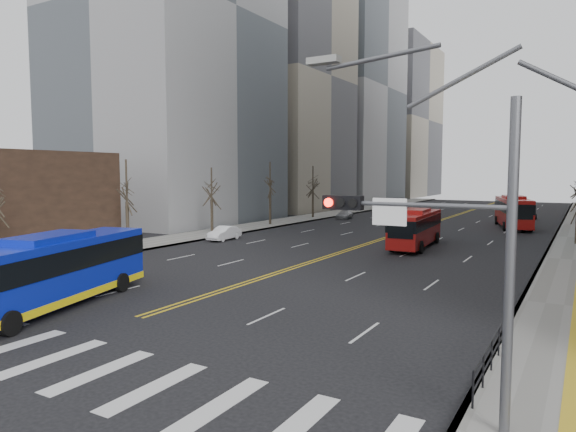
{
  "coord_description": "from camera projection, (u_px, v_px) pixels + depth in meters",
  "views": [
    {
      "loc": [
        16.67,
        -10.61,
        6.31
      ],
      "look_at": [
        2.7,
        13.27,
        3.95
      ],
      "focal_mm": 32.0,
      "sensor_mm": 36.0,
      "label": 1
    }
  ],
  "objects": [
    {
      "name": "signal_mast",
      "position": [
        447.0,
        232.0,
        12.42
      ],
      "size": [
        5.37,
        0.37,
        9.39
      ],
      "color": "slate",
      "rests_on": "ground"
    },
    {
      "name": "sidewalk_left",
      "position": [
        284.0,
        222.0,
        65.04
      ],
      "size": [
        5.0,
        130.0,
        0.15
      ],
      "primitive_type": "cube",
      "color": "gray",
      "rests_on": "ground"
    },
    {
      "name": "red_bus_far",
      "position": [
        513.0,
        210.0,
        58.54
      ],
      "size": [
        5.51,
        11.93,
        3.68
      ],
      "color": "#A61411",
      "rests_on": "ground"
    },
    {
      "name": "red_bus_near",
      "position": [
        416.0,
        226.0,
        43.19
      ],
      "size": [
        3.06,
        10.25,
        3.24
      ],
      "color": "#A61411",
      "rests_on": "ground"
    },
    {
      "name": "car_silver",
      "position": [
        344.0,
        215.0,
        69.72
      ],
      "size": [
        2.19,
        4.23,
        1.17
      ],
      "primitive_type": "imported",
      "rotation": [
        0.0,
        0.0,
        0.14
      ],
      "color": "#96979B",
      "rests_on": "ground"
    },
    {
      "name": "pedestrian_railing",
      "position": [
        492.0,
        349.0,
        15.94
      ],
      "size": [
        0.06,
        6.06,
        1.02
      ],
      "color": "black",
      "rests_on": "sidewalk_right"
    },
    {
      "name": "car_dark_far",
      "position": [
        527.0,
        214.0,
        70.19
      ],
      "size": [
        2.84,
        4.86,
        1.27
      ],
      "primitive_type": "imported",
      "rotation": [
        0.0,
        0.0,
        0.17
      ],
      "color": "black",
      "rests_on": "ground"
    },
    {
      "name": "car_dark_mid",
      "position": [
        515.0,
        225.0,
        55.13
      ],
      "size": [
        2.12,
        4.22,
        1.38
      ],
      "primitive_type": "imported",
      "rotation": [
        0.0,
        0.0,
        0.12
      ],
      "color": "black",
      "rests_on": "ground"
    },
    {
      "name": "office_towers",
      "position": [
        464.0,
        51.0,
        74.86
      ],
      "size": [
        83.0,
        134.0,
        58.0
      ],
      "color": "#949597",
      "rests_on": "ground"
    },
    {
      "name": "centerline",
      "position": [
        435.0,
        222.0,
        65.34
      ],
      "size": [
        0.55,
        100.0,
        0.01
      ],
      "color": "gold",
      "rests_on": "ground"
    },
    {
      "name": "street_trees",
      "position": [
        310.0,
        187.0,
        50.95
      ],
      "size": [
        35.2,
        47.2,
        7.6
      ],
      "color": "black",
      "rests_on": "ground"
    },
    {
      "name": "crosswalk",
      "position": [
        32.0,
        352.0,
        18.04
      ],
      "size": [
        26.7,
        4.0,
        0.01
      ],
      "color": "silver",
      "rests_on": "ground"
    },
    {
      "name": "blue_bus",
      "position": [
        51.0,
        270.0,
        23.63
      ],
      "size": [
        5.66,
        12.16,
        3.47
      ],
      "color": "#0C20BD",
      "rests_on": "ground"
    },
    {
      "name": "car_white",
      "position": [
        224.0,
        233.0,
        47.85
      ],
      "size": [
        1.63,
        4.05,
        1.31
      ],
      "primitive_type": "imported",
      "rotation": [
        0.0,
        0.0,
        0.06
      ],
      "color": "white",
      "rests_on": "ground"
    },
    {
      "name": "ground",
      "position": [
        32.0,
        352.0,
        18.04
      ],
      "size": [
        220.0,
        220.0,
        0.0
      ],
      "primitive_type": "plane",
      "color": "black"
    }
  ]
}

